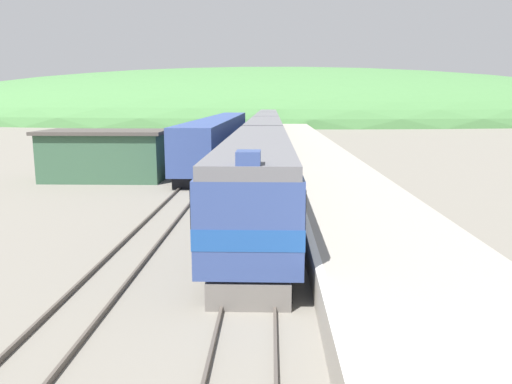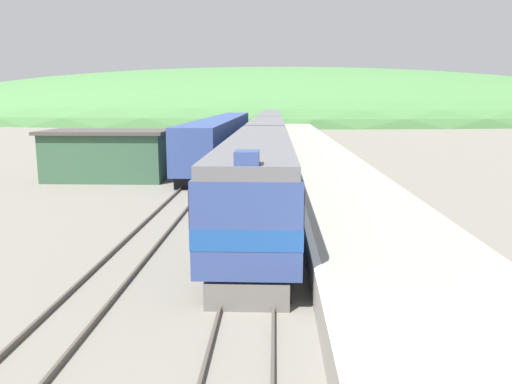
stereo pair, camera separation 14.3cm
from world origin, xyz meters
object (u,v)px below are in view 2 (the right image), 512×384
(express_train_lead_car, at_px, (259,176))
(carriage_fourth, at_px, (271,121))
(carriage_third, at_px, (270,128))
(carriage_second, at_px, (267,140))
(siding_train, at_px, (223,136))

(express_train_lead_car, xyz_separation_m, carriage_fourth, (0.00, 62.09, -0.01))
(carriage_fourth, bearing_deg, carriage_third, -90.00)
(express_train_lead_car, xyz_separation_m, carriage_second, (0.00, 21.31, -0.01))
(siding_train, bearing_deg, carriage_third, 71.93)
(carriage_second, height_order, carriage_third, same)
(express_train_lead_car, distance_m, carriage_third, 41.70)
(carriage_fourth, distance_m, siding_train, 34.59)
(carriage_second, xyz_separation_m, carriage_fourth, (0.00, 40.79, 0.00))
(carriage_third, bearing_deg, express_train_lead_car, -90.00)
(carriage_second, distance_m, siding_train, 7.92)
(carriage_second, height_order, carriage_fourth, same)
(carriage_second, bearing_deg, carriage_third, 90.00)
(carriage_third, relative_size, siding_train, 0.49)
(carriage_third, bearing_deg, carriage_fourth, 90.00)
(carriage_second, bearing_deg, siding_train, 124.95)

